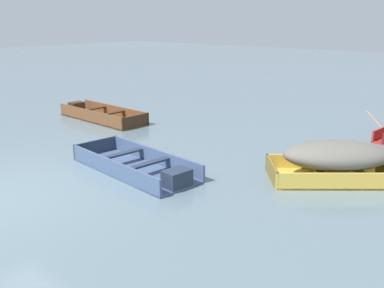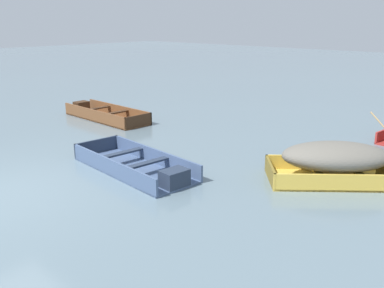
% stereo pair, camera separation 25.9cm
% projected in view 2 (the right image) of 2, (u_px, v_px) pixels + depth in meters
% --- Properties ---
extents(skiff_wooden_brown_near_moored, '(3.29, 1.09, 0.38)m').
position_uv_depth(skiff_wooden_brown_near_moored, '(104.00, 114.00, 13.79)').
color(skiff_wooden_brown_near_moored, brown).
rests_on(skiff_wooden_brown_near_moored, ground).
extents(skiff_slate_blue_mid_moored, '(3.14, 1.41, 0.36)m').
position_uv_depth(skiff_slate_blue_mid_moored, '(138.00, 166.00, 8.97)').
color(skiff_slate_blue_mid_moored, '#475B7F').
rests_on(skiff_slate_blue_mid_moored, ground).
extents(skiff_yellow_far_moored, '(2.72, 2.58, 0.79)m').
position_uv_depth(skiff_yellow_far_moored, '(337.00, 160.00, 8.40)').
color(skiff_yellow_far_moored, '#E5BC47').
rests_on(skiff_yellow_far_moored, ground).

